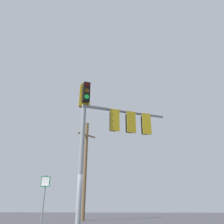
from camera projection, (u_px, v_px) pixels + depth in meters
The scene contains 3 objects.
signal_mast_assembly at pixel (105, 125), 9.80m from camera, with size 2.00×4.09×6.56m.
utility_pole_wooden at pixel (85, 167), 20.70m from camera, with size 1.87×1.53×9.01m.
route_sign_primary at pixel (44, 199), 9.17m from camera, with size 0.11×0.38×2.58m.
Camera 1 is at (-8.00, -2.42, 1.48)m, focal length 34.91 mm.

